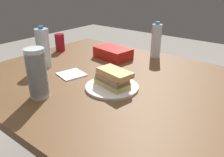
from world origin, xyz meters
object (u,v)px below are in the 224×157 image
at_px(water_bottle_tall, 43,48).
at_px(water_bottle_spare, 156,41).
at_px(sandwich, 113,78).
at_px(chip_bag, 113,53).
at_px(soda_can_red, 60,43).
at_px(dining_table, 142,102).
at_px(plastic_cup_stack, 37,73).
at_px(paper_plate, 112,87).

height_order(water_bottle_tall, water_bottle_spare, water_bottle_tall).
height_order(sandwich, chip_bag, sandwich).
bearing_deg(water_bottle_tall, soda_can_red, 123.86).
height_order(dining_table, plastic_cup_stack, plastic_cup_stack).
bearing_deg(water_bottle_spare, water_bottle_tall, -127.67).
height_order(sandwich, soda_can_red, soda_can_red).
distance_m(sandwich, plastic_cup_stack, 0.34).
xyz_separation_m(dining_table, chip_bag, (-0.39, 0.27, 0.11)).
relative_size(paper_plate, plastic_cup_stack, 1.15).
distance_m(chip_bag, water_bottle_spare, 0.29).
distance_m(dining_table, water_bottle_tall, 0.65).
bearing_deg(water_bottle_spare, dining_table, -68.49).
bearing_deg(dining_table, water_bottle_tall, -170.77).
relative_size(chip_bag, water_bottle_tall, 0.96).
xyz_separation_m(dining_table, plastic_cup_stack, (-0.32, -0.35, 0.18)).
height_order(dining_table, sandwich, sandwich).
xyz_separation_m(dining_table, soda_can_red, (-0.79, 0.17, 0.13)).
bearing_deg(water_bottle_tall, plastic_cup_stack, -40.35).
bearing_deg(soda_can_red, chip_bag, 14.32).
xyz_separation_m(paper_plate, plastic_cup_stack, (-0.20, -0.26, 0.10)).
bearing_deg(dining_table, paper_plate, -144.36).
bearing_deg(paper_plate, dining_table, 35.64).
height_order(dining_table, water_bottle_tall, water_bottle_tall).
bearing_deg(dining_table, sandwich, -143.78).
relative_size(paper_plate, water_bottle_spare, 1.09).
height_order(paper_plate, sandwich, sandwich).
bearing_deg(sandwich, soda_can_red, 159.56).
distance_m(sandwich, soda_can_red, 0.72).
distance_m(chip_bag, plastic_cup_stack, 0.63).
height_order(paper_plate, water_bottle_spare, water_bottle_spare).
xyz_separation_m(dining_table, sandwich, (-0.12, -0.08, 0.12)).
relative_size(sandwich, water_bottle_tall, 0.82).
height_order(chip_bag, water_bottle_spare, water_bottle_spare).
bearing_deg(chip_bag, paper_plate, -44.39).
height_order(paper_plate, plastic_cup_stack, plastic_cup_stack).
bearing_deg(chip_bag, dining_table, -26.37).
distance_m(dining_table, water_bottle_spare, 0.53).
distance_m(paper_plate, water_bottle_tall, 0.51).
bearing_deg(soda_can_red, plastic_cup_stack, -47.54).
relative_size(dining_table, soda_can_red, 14.81).
xyz_separation_m(chip_bag, water_bottle_tall, (-0.22, -0.37, 0.08)).
relative_size(dining_table, sandwich, 9.16).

